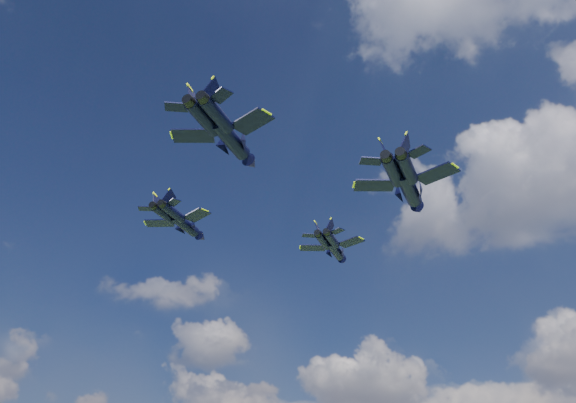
# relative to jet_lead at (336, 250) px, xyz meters

# --- Properties ---
(jet_lead) EXTENTS (10.59, 14.38, 3.39)m
(jet_lead) POSITION_rel_jet_lead_xyz_m (0.00, 0.00, 0.00)
(jet_lead) COLOR black
(jet_left) EXTENTS (10.67, 14.24, 3.35)m
(jet_left) POSITION_rel_jet_lead_xyz_m (-11.29, -23.24, -1.19)
(jet_left) COLOR black
(jet_right) EXTENTS (13.59, 18.35, 4.32)m
(jet_right) POSITION_rel_jet_lead_xyz_m (20.30, -12.93, -1.20)
(jet_right) COLOR black
(jet_slot) EXTENTS (13.00, 17.51, 4.12)m
(jet_slot) POSITION_rel_jet_lead_xyz_m (7.43, -34.16, 0.50)
(jet_slot) COLOR black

